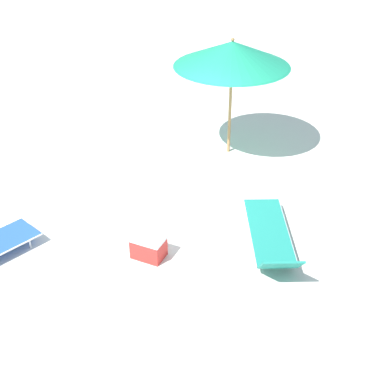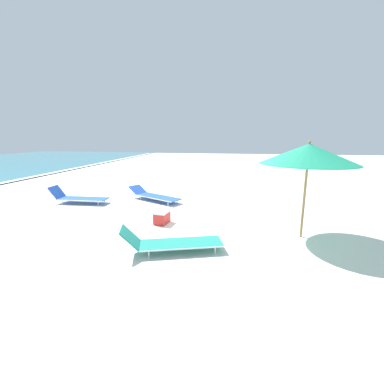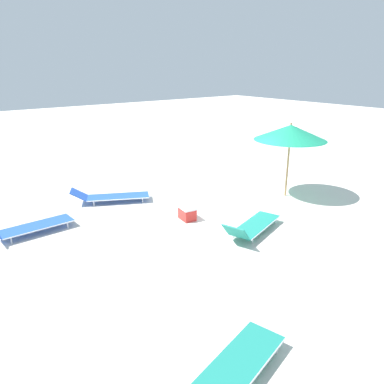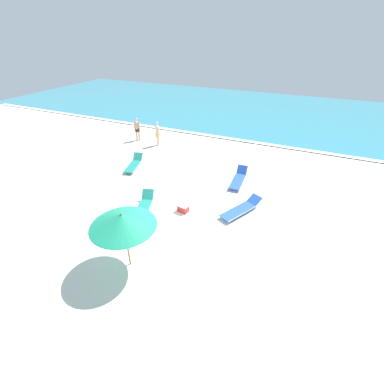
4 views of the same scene
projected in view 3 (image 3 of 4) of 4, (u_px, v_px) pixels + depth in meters
name	position (u px, v px, depth m)	size (l,w,h in m)	color
ground_plane	(218.00, 209.00, 11.30)	(60.00, 60.00, 0.16)	silver
beach_umbrella	(290.00, 133.00, 11.58)	(2.25, 2.25, 2.38)	#9E7547
sun_lounger_under_umbrella	(28.00, 226.00, 9.38)	(0.70, 2.15, 0.63)	blue
sun_lounger_beside_umbrella	(231.00, 370.00, 4.99)	(1.11, 2.18, 0.56)	#1E8475
sun_lounger_near_water_left	(111.00, 196.00, 11.59)	(1.62, 2.37, 0.47)	blue
sun_lounger_near_water_right	(252.00, 226.00, 9.41)	(1.24, 2.27, 0.59)	#1E8475
cooler_box	(187.00, 213.00, 10.31)	(0.55, 0.42, 0.37)	red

